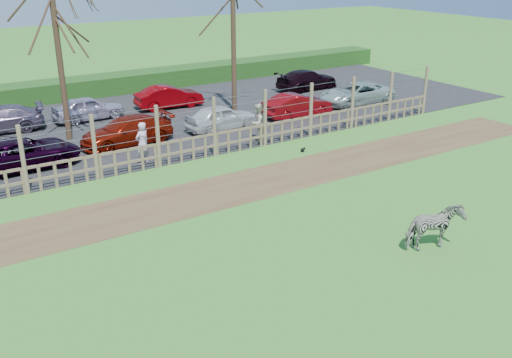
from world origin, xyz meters
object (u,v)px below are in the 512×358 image
zebra (434,228)px  crow (303,150)px  visitor_a (142,143)px  car_11 (169,97)px  tree_mid (56,30)px  tree_right (233,10)px  car_10 (88,108)px  visitor_b (258,123)px  car_4 (221,117)px  car_5 (297,105)px  car_6 (356,93)px  car_13 (307,80)px  car_2 (23,153)px  car_3 (127,131)px

zebra → crow: 9.15m
visitor_a → car_11: size_ratio=0.47×
tree_mid → tree_right: (9.00, 0.50, 0.37)m
visitor_a → car_10: bearing=-111.5°
tree_mid → visitor_b: (6.99, -4.95, -3.96)m
tree_mid → car_11: 8.03m
car_4 → car_5: bearing=-95.4°
zebra → crow: bearing=-1.4°
zebra → visitor_a: (-4.21, 11.03, 0.22)m
zebra → car_6: 16.81m
visitor_a → tree_right: bearing=-163.7°
visitor_a → visitor_b: 5.43m
visitor_b → visitor_a: bearing=-20.0°
zebra → car_13: zebra is taller
tree_mid → crow: 11.62m
visitor_b → car_13: visitor_b is taller
zebra → car_2: (-8.30, 13.13, -0.04)m
car_5 → car_11: 7.12m
car_4 → car_10: bearing=39.4°
car_10 → tree_mid: bearing=143.8°
tree_mid → car_13: tree_mid is taller
tree_mid → car_5: 12.02m
tree_mid → visitor_b: size_ratio=3.96×
visitor_b → car_2: visitor_b is taller
tree_right → car_13: size_ratio=1.78×
car_13 → car_11: bearing=83.9°
car_3 → car_5: same height
tree_mid → car_4: size_ratio=1.94×
crow → car_13: bearing=51.8°
car_6 → crow: bearing=-52.7°
visitor_b → car_4: size_ratio=0.49×
visitor_b → crow: size_ratio=7.36×
tree_right → car_13: bearing=16.3°
tree_mid → car_5: bearing=-12.9°
car_10 → car_3: bearing=179.1°
car_10 → crow: bearing=-151.1°
visitor_a → car_10: 7.66m
crow → car_4: bearing=105.7°
zebra → car_3: 14.35m
car_6 → car_10: (-13.56, 4.85, 0.00)m
car_2 → car_11: (8.75, 5.63, 0.00)m
tree_right → visitor_a: size_ratio=4.26×
visitor_b → car_10: visitor_b is taller
visitor_b → car_4: bearing=-100.4°
visitor_a → car_10: (0.21, 7.65, -0.26)m
tree_right → zebra: 17.39m
tree_right → car_2: bearing=-163.8°
car_13 → zebra: bearing=149.2°
tree_mid → car_3: 5.12m
visitor_a → car_13: size_ratio=0.42×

